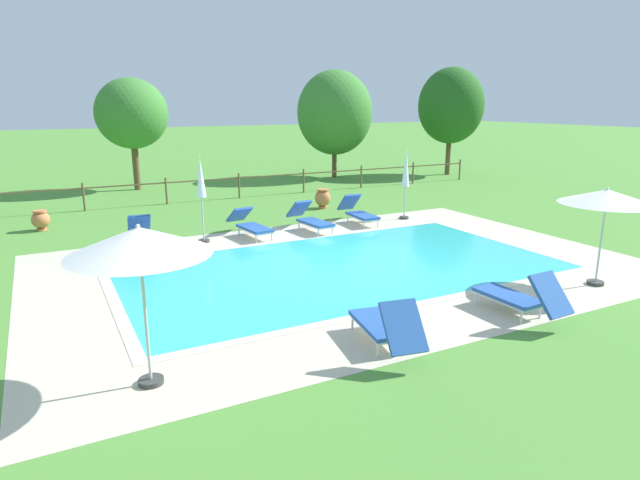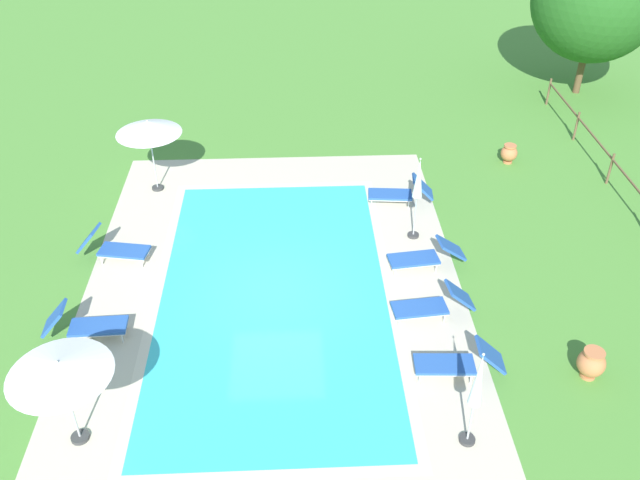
{
  "view_description": "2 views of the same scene",
  "coord_description": "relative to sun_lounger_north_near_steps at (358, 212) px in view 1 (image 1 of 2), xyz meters",
  "views": [
    {
      "loc": [
        -6.37,
        -10.97,
        3.91
      ],
      "look_at": [
        -0.36,
        0.5,
        0.6
      ],
      "focal_mm": 30.27,
      "sensor_mm": 36.0,
      "label": 1
    },
    {
      "loc": [
        13.19,
        0.57,
        11.02
      ],
      "look_at": [
        -1.53,
        1.23,
        0.55
      ],
      "focal_mm": 38.25,
      "sensor_mm": 36.0,
      "label": 2
    }
  ],
  "objects": [
    {
      "name": "ground_plane",
      "position": [
        -2.92,
        -4.0,
        -0.38
      ],
      "size": [
        160.0,
        160.0,
        0.0
      ],
      "primitive_type": "plane",
      "color": "#518E38"
    },
    {
      "name": "pool_deck_paving",
      "position": [
        -2.92,
        -4.0,
        -0.38
      ],
      "size": [
        14.3,
        9.54,
        0.01
      ],
      "primitive_type": "cube",
      "color": "beige",
      "rests_on": "ground"
    },
    {
      "name": "swimming_pool_water",
      "position": [
        -2.92,
        -4.0,
        -0.38
      ],
      "size": [
        10.37,
        5.62,
        0.01
      ],
      "primitive_type": "cube",
      "color": "#38C6D1",
      "rests_on": "ground"
    },
    {
      "name": "pool_coping_rim",
      "position": [
        -2.92,
        -4.0,
        -0.37
      ],
      "size": [
        10.85,
        6.1,
        0.01
      ],
      "color": "beige",
      "rests_on": "ground"
    },
    {
      "name": "sun_lounger_north_near_steps",
      "position": [
        0.0,
        0.0,
        0.0
      ],
      "size": [
        0.69,
        1.96,
        0.92
      ],
      "color": "#2856A8",
      "rests_on": "ground"
    },
    {
      "name": "sun_lounger_north_mid",
      "position": [
        -3.84,
        -0.06,
        -0.01
      ],
      "size": [
        0.84,
        2.06,
        0.83
      ],
      "color": "#2856A8",
      "rests_on": "ground"
    },
    {
      "name": "sun_lounger_north_far",
      "position": [
        -7.01,
        -0.27,
        0.0
      ],
      "size": [
        0.78,
        1.97,
        0.93
      ],
      "color": "#2856A8",
      "rests_on": "ground"
    },
    {
      "name": "sun_lounger_north_end",
      "position": [
        -4.56,
        -8.25,
        0.01
      ],
      "size": [
        0.93,
        1.94,
        0.98
      ],
      "color": "#2856A8",
      "rests_on": "ground"
    },
    {
      "name": "sun_lounger_south_near_corner",
      "position": [
        -1.9,
        -0.23,
        -0.0
      ],
      "size": [
        0.8,
        2.0,
        0.9
      ],
      "color": "#2856A8",
      "rests_on": "ground"
    },
    {
      "name": "sun_lounger_south_mid",
      "position": [
        -1.57,
        -8.29,
        0.01
      ],
      "size": [
        0.68,
        1.9,
        0.97
      ],
      "color": "#2856A8",
      "rests_on": "ground"
    },
    {
      "name": "patio_umbrella_open_foreground",
      "position": [
        -8.2,
        -7.67,
        1.72
      ],
      "size": [
        1.95,
        1.95,
        2.35
      ],
      "color": "#383838",
      "rests_on": "ground"
    },
    {
      "name": "patio_umbrella_open_by_bench",
      "position": [
        1.36,
        -7.78,
        1.57
      ],
      "size": [
        1.95,
        1.95,
        2.16
      ],
      "color": "#383838",
      "rests_on": "ground"
    },
    {
      "name": "patio_umbrella_closed_row_west",
      "position": [
        1.77,
        -0.15,
        1.19
      ],
      "size": [
        0.32,
        0.32,
        2.41
      ],
      "color": "#383838",
      "rests_on": "ground"
    },
    {
      "name": "patio_umbrella_closed_row_mid_west",
      "position": [
        -5.27,
        -0.11,
        1.31
      ],
      "size": [
        0.32,
        0.32,
        2.49
      ],
      "color": "#383838",
      "rests_on": "ground"
    },
    {
      "name": "terracotta_urn_near_fence",
      "position": [
        0.17,
        2.86,
        0.01
      ],
      "size": [
        0.6,
        0.6,
        0.74
      ],
      "color": "#C67547",
      "rests_on": "ground"
    },
    {
      "name": "terracotta_urn_by_tree",
      "position": [
        -9.38,
        3.7,
        -0.03
      ],
      "size": [
        0.54,
        0.54,
        0.65
      ],
      "color": "#C67547",
      "rests_on": "ground"
    },
    {
      "name": "perimeter_fence",
      "position": [
        -1.89,
        6.46,
        0.3
      ],
      "size": [
        24.14,
        0.08,
        1.05
      ],
      "color": "brown",
      "rests_on": "ground"
    },
    {
      "name": "tree_far_west",
      "position": [
        4.86,
        10.37,
        2.99
      ],
      "size": [
        3.94,
        3.94,
        5.57
      ],
      "color": "brown",
      "rests_on": "ground"
    },
    {
      "name": "tree_centre",
      "position": [
        -5.28,
        10.83,
        3.03
      ],
      "size": [
        3.18,
        3.18,
        4.99
      ],
      "color": "brown",
      "rests_on": "ground"
    },
    {
      "name": "tree_east_mid",
      "position": [
        10.99,
        8.4,
        3.34
      ],
      "size": [
        3.53,
        3.53,
        5.76
      ],
      "color": "brown",
      "rests_on": "ground"
    }
  ]
}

